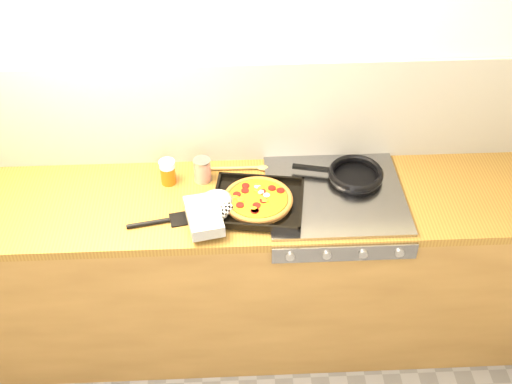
{
  "coord_description": "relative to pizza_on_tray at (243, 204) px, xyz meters",
  "views": [
    {
      "loc": [
        -0.0,
        -1.04,
        2.73
      ],
      "look_at": [
        0.1,
        1.08,
        0.95
      ],
      "focal_mm": 45.0,
      "sensor_mm": 36.0,
      "label": 1
    }
  ],
  "objects": [
    {
      "name": "room_shell",
      "position": [
        -0.04,
        0.37,
        0.21
      ],
      "size": [
        3.2,
        3.2,
        3.2
      ],
      "color": "white",
      "rests_on": "ground"
    },
    {
      "name": "counter_run",
      "position": [
        -0.04,
        0.08,
        -0.49
      ],
      "size": [
        3.2,
        0.62,
        0.9
      ],
      "color": "olive",
      "rests_on": "ground"
    },
    {
      "name": "stovetop",
      "position": [
        0.41,
        0.08,
        -0.04
      ],
      "size": [
        0.6,
        0.56,
        0.02
      ],
      "primitive_type": "cube",
      "color": "gray",
      "rests_on": "counter_run"
    },
    {
      "name": "pizza_on_tray",
      "position": [
        0.0,
        0.0,
        0.0
      ],
      "size": [
        0.53,
        0.43,
        0.07
      ],
      "color": "black",
      "rests_on": "stovetop"
    },
    {
      "name": "frying_pan",
      "position": [
        0.51,
        0.18,
        -0.0
      ],
      "size": [
        0.43,
        0.3,
        0.04
      ],
      "color": "black",
      "rests_on": "stovetop"
    },
    {
      "name": "tomato_can",
      "position": [
        -0.18,
        0.22,
        0.01
      ],
      "size": [
        0.09,
        0.09,
        0.11
      ],
      "color": "#9D160C",
      "rests_on": "counter_run"
    },
    {
      "name": "juice_glass",
      "position": [
        -0.33,
        0.21,
        0.02
      ],
      "size": [
        0.07,
        0.07,
        0.12
      ],
      "color": "#DF4E0D",
      "rests_on": "counter_run"
    },
    {
      "name": "wooden_spoon",
      "position": [
        0.01,
        0.29,
        -0.03
      ],
      "size": [
        0.3,
        0.05,
        0.02
      ],
      "color": "#A47D45",
      "rests_on": "counter_run"
    },
    {
      "name": "black_spatula",
      "position": [
        -0.34,
        -0.06,
        -0.03
      ],
      "size": [
        0.29,
        0.11,
        0.02
      ],
      "color": "black",
      "rests_on": "counter_run"
    }
  ]
}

